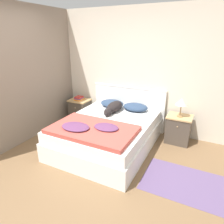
{
  "coord_description": "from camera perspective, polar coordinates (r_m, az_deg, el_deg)",
  "views": [
    {
      "loc": [
        1.68,
        -1.91,
        1.99
      ],
      "look_at": [
        0.09,
        1.25,
        0.64
      ],
      "focal_mm": 32.0,
      "sensor_mm": 36.0,
      "label": 1
    }
  ],
  "objects": [
    {
      "name": "ground_plane",
      "position": [
        3.23,
        -12.08,
        -17.62
      ],
      "size": [
        16.0,
        16.0,
        0.0
      ],
      "primitive_type": "plane",
      "color": "brown"
    },
    {
      "name": "wall_back",
      "position": [
        4.43,
        4.11,
        11.62
      ],
      "size": [
        9.0,
        0.06,
        2.55
      ],
      "color": "beige",
      "rests_on": "ground_plane"
    },
    {
      "name": "wall_side_left",
      "position": [
        4.41,
        -20.49,
        10.32
      ],
      "size": [
        0.06,
        3.1,
        2.55
      ],
      "color": "gray",
      "rests_on": "ground_plane"
    },
    {
      "name": "bed",
      "position": [
        3.78,
        -1.34,
        -6.23
      ],
      "size": [
        1.58,
        1.96,
        0.54
      ],
      "color": "white",
      "rests_on": "ground_plane"
    },
    {
      "name": "headboard",
      "position": [
        4.53,
        4.59,
        1.7
      ],
      "size": [
        1.66,
        0.06,
        0.96
      ],
      "color": "white",
      "rests_on": "ground_plane"
    },
    {
      "name": "nightstand_left",
      "position": [
        4.95,
        -9.07,
        0.46
      ],
      "size": [
        0.47,
        0.41,
        0.55
      ],
      "color": "#4C4238",
      "rests_on": "ground_plane"
    },
    {
      "name": "nightstand_right",
      "position": [
        4.14,
        18.4,
        -4.65
      ],
      "size": [
        0.47,
        0.41,
        0.55
      ],
      "color": "#4C4238",
      "rests_on": "ground_plane"
    },
    {
      "name": "pillow_left",
      "position": [
        4.37,
        -0.02,
        2.49
      ],
      "size": [
        0.52,
        0.39,
        0.14
      ],
      "color": "navy",
      "rests_on": "bed"
    },
    {
      "name": "pillow_right",
      "position": [
        4.17,
        6.71,
        1.41
      ],
      "size": [
        0.52,
        0.39,
        0.14
      ],
      "color": "navy",
      "rests_on": "bed"
    },
    {
      "name": "quilt",
      "position": [
        3.25,
        -5.8,
        -4.9
      ],
      "size": [
        1.38,
        0.85,
        0.12
      ],
      "color": "#BC4C42",
      "rests_on": "bed"
    },
    {
      "name": "dog",
      "position": [
        4.05,
        0.47,
        1.34
      ],
      "size": [
        0.25,
        0.75,
        0.2
      ],
      "color": "black",
      "rests_on": "bed"
    },
    {
      "name": "book_stack",
      "position": [
        4.84,
        -9.4,
        3.9
      ],
      "size": [
        0.18,
        0.24,
        0.09
      ],
      "color": "orange",
      "rests_on": "nightstand_left"
    },
    {
      "name": "table_lamp",
      "position": [
        3.92,
        19.27,
        2.64
      ],
      "size": [
        0.23,
        0.23,
        0.36
      ],
      "color": "#9E7A4C",
      "rests_on": "nightstand_right"
    },
    {
      "name": "rug",
      "position": [
        3.23,
        20.19,
        -18.53
      ],
      "size": [
        1.19,
        0.83,
        0.0
      ],
      "color": "#604C75",
      "rests_on": "ground_plane"
    }
  ]
}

